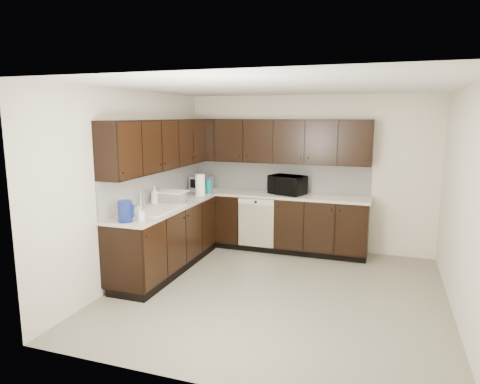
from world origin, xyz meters
The scene contains 20 objects.
floor centered at (0.00, 0.00, 0.00)m, with size 4.00×4.00×0.00m, color gray.
ceiling centered at (0.00, 0.00, 2.50)m, with size 4.00×4.00×0.00m, color white.
wall_back centered at (0.00, 2.00, 1.25)m, with size 4.00×0.02×2.50m, color beige.
wall_left centered at (-2.00, 0.00, 1.25)m, with size 0.02×4.00×2.50m, color beige.
wall_right centered at (2.00, 0.00, 1.25)m, with size 0.02×4.00×2.50m, color beige.
wall_front centered at (0.00, -2.00, 1.25)m, with size 4.00×0.02×2.50m, color beige.
lower_cabinets centered at (-1.01, 1.11, 0.41)m, with size 3.00×2.80×0.90m.
countertop centered at (-1.01, 1.11, 0.92)m, with size 3.03×2.83×0.04m.
backsplash centered at (-1.22, 1.32, 1.18)m, with size 3.00×2.80×0.48m.
upper_cabinets centered at (-1.10, 1.20, 1.77)m, with size 3.00×2.80×0.70m.
dishwasher centered at (-0.70, 1.41, 0.55)m, with size 0.58×0.04×0.78m.
sink centered at (-1.68, -0.01, 0.88)m, with size 0.54×0.82×0.42m.
microwave centered at (-0.27, 1.69, 1.09)m, with size 0.54×0.37×0.30m, color black.
soap_bottle_a centered at (-1.53, -0.60, 1.03)m, with size 0.08×0.08×0.17m, color gray.
soap_bottle_b centered at (-1.85, 0.28, 1.08)m, with size 0.10×0.11×0.27m, color gray.
toaster_oven centered at (-1.75, 1.68, 1.05)m, with size 0.36×0.27×0.23m, color #ADADB0.
storage_bin centered at (-1.69, 0.48, 1.02)m, with size 0.41×0.31×0.16m, color silver.
blue_pitcher centered at (-1.67, -0.70, 1.07)m, with size 0.17×0.17×0.26m, color navy.
teal_tumbler centered at (-1.48, 1.35, 1.05)m, with size 0.10×0.10×0.23m, color #0B787F.
paper_towel_roll centered at (-1.53, 1.14, 1.11)m, with size 0.15×0.15×0.33m, color white.
Camera 1 is at (1.19, -4.90, 2.18)m, focal length 32.00 mm.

